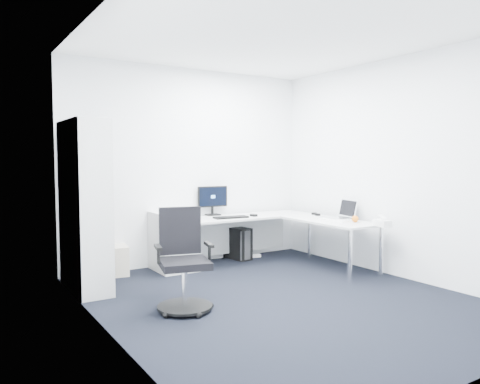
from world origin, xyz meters
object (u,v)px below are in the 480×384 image
task_chair (184,260)px  monitor (213,200)px  bookshelf (84,206)px  laptop (334,209)px  l_desk (251,243)px

task_chair → monitor: monitor is taller
bookshelf → task_chair: 1.46m
bookshelf → monitor: 2.01m
monitor → laptop: bearing=-41.1°
task_chair → monitor: bearing=68.6°
laptop → l_desk: bearing=157.3°
l_desk → bookshelf: size_ratio=1.19×
l_desk → bookshelf: bearing=178.7°
l_desk → task_chair: 1.98m
monitor → task_chair: bearing=-121.2°
monitor → l_desk: bearing=-63.5°
task_chair → laptop: 2.59m
bookshelf → task_chair: size_ratio=1.91×
task_chair → monitor: (1.32, 1.82, 0.38)m
bookshelf → task_chair: bearing=-64.0°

